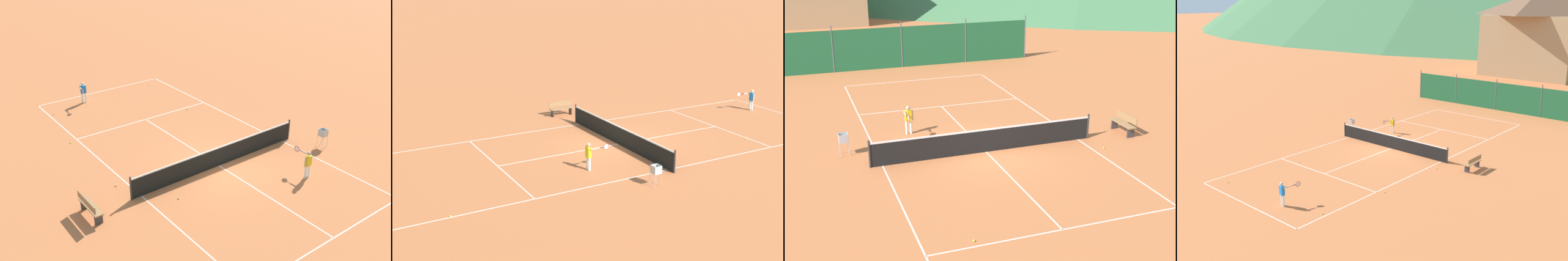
# 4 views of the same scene
# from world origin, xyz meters

# --- Properties ---
(ground_plane) EXTENTS (600.00, 600.00, 0.00)m
(ground_plane) POSITION_xyz_m (0.00, 0.00, 0.00)
(ground_plane) COLOR #BC6638
(court_line_markings) EXTENTS (8.25, 23.85, 0.01)m
(court_line_markings) POSITION_xyz_m (0.00, 0.00, 0.00)
(court_line_markings) COLOR white
(court_line_markings) RESTS_ON ground
(tennis_net) EXTENTS (9.18, 0.08, 1.06)m
(tennis_net) POSITION_xyz_m (0.00, 0.00, 0.50)
(tennis_net) COLOR #2D2D2D
(tennis_net) RESTS_ON ground
(player_far_baseline) EXTENTS (0.58, 1.03, 1.29)m
(player_far_baseline) POSITION_xyz_m (1.68, -10.74, 0.75)
(player_far_baseline) COLOR white
(player_far_baseline) RESTS_ON ground
(player_far_service) EXTENTS (0.43, 1.04, 1.26)m
(player_far_service) POSITION_xyz_m (-2.41, 3.02, 0.73)
(player_far_service) COLOR white
(player_far_service) RESTS_ON ground
(tennis_ball_far_corner) EXTENTS (0.07, 0.07, 0.07)m
(tennis_ball_far_corner) POSITION_xyz_m (3.00, 1.09, 0.03)
(tennis_ball_far_corner) COLOR #CCE033
(tennis_ball_far_corner) RESTS_ON ground
(tennis_ball_by_net_right) EXTENTS (0.07, 0.07, 0.07)m
(tennis_ball_by_net_right) POSITION_xyz_m (4.58, -1.27, 0.03)
(tennis_ball_by_net_right) COLOR #CCE033
(tennis_ball_by_net_right) RESTS_ON ground
(tennis_ball_by_net_left) EXTENTS (0.07, 0.07, 0.07)m
(tennis_ball_by_net_left) POSITION_xyz_m (-4.07, 9.68, 0.03)
(tennis_ball_by_net_left) COLOR #CCE033
(tennis_ball_by_net_left) RESTS_ON ground
(tennis_ball_alley_left) EXTENTS (0.07, 0.07, 0.07)m
(tennis_ball_alley_left) POSITION_xyz_m (4.51, -6.15, 0.03)
(tennis_ball_alley_left) COLOR #CCE033
(tennis_ball_alley_left) RESTS_ON ground
(tennis_ball_service_box) EXTENTS (0.07, 0.07, 0.07)m
(tennis_ball_service_box) POSITION_xyz_m (3.85, -10.10, 0.03)
(tennis_ball_service_box) COLOR #CCE033
(tennis_ball_service_box) RESTS_ON ground
(tennis_ball_alley_right) EXTENTS (0.07, 0.07, 0.07)m
(tennis_ball_alley_right) POSITION_xyz_m (-2.65, -6.15, 0.03)
(tennis_ball_alley_right) COLOR #CCE033
(tennis_ball_alley_right) RESTS_ON ground
(ball_hopper) EXTENTS (0.36, 0.36, 0.89)m
(ball_hopper) POSITION_xyz_m (-5.30, 1.54, 0.66)
(ball_hopper) COLOR #B7B7BC
(ball_hopper) RESTS_ON ground
(courtside_bench) EXTENTS (0.36, 1.50, 0.84)m
(courtside_bench) POSITION_xyz_m (6.34, 0.05, 0.45)
(courtside_bench) COLOR olive
(courtside_bench) RESTS_ON ground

